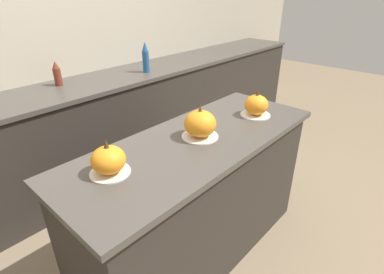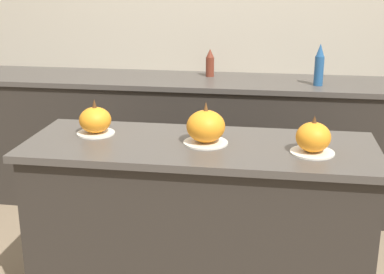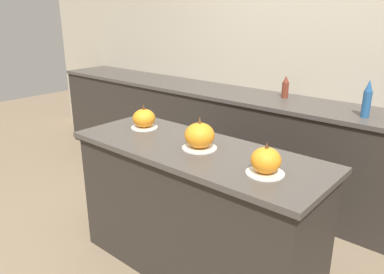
{
  "view_description": "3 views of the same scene",
  "coord_description": "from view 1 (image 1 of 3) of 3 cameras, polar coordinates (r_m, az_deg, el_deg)",
  "views": [
    {
      "loc": [
        -1.15,
        -1.0,
        1.67
      ],
      "look_at": [
        -0.04,
        0.01,
        0.91
      ],
      "focal_mm": 28.0,
      "sensor_mm": 36.0,
      "label": 1
    },
    {
      "loc": [
        0.34,
        -2.39,
        1.67
      ],
      "look_at": [
        -0.04,
        0.02,
        0.91
      ],
      "focal_mm": 50.0,
      "sensor_mm": 36.0,
      "label": 2
    },
    {
      "loc": [
        1.38,
        -1.64,
        1.69
      ],
      "look_at": [
        0.0,
        -0.03,
        0.96
      ],
      "focal_mm": 35.0,
      "sensor_mm": 36.0,
      "label": 3
    }
  ],
  "objects": [
    {
      "name": "bottle_short",
      "position": [
        2.68,
        -24.31,
        10.9
      ],
      "size": [
        0.06,
        0.06,
        0.2
      ],
      "color": "maroon",
      "rests_on": "back_counter"
    },
    {
      "name": "back_counter",
      "position": [
        2.82,
        -18.96,
        0.24
      ],
      "size": [
        6.0,
        0.6,
        0.94
      ],
      "color": "#2D2823",
      "rests_on": "ground_plane"
    },
    {
      "name": "pumpkin_cake_left",
      "position": [
        1.43,
        -15.62,
        -4.38
      ],
      "size": [
        0.19,
        0.19,
        0.18
      ],
      "color": "silver",
      "rests_on": "kitchen_island"
    },
    {
      "name": "bottle_tall",
      "position": [
        2.88,
        -8.83,
        14.68
      ],
      "size": [
        0.06,
        0.06,
        0.28
      ],
      "color": "#235184",
      "rests_on": "back_counter"
    },
    {
      "name": "wall_back",
      "position": [
        2.88,
        -24.82,
        16.26
      ],
      "size": [
        8.0,
        0.06,
        2.5
      ],
      "color": "#B2A893",
      "rests_on": "ground_plane"
    },
    {
      "name": "ground_plane",
      "position": [
        2.26,
        0.88,
        -20.71
      ],
      "size": [
        12.0,
        12.0,
        0.0
      ],
      "primitive_type": "plane",
      "color": "#847056"
    },
    {
      "name": "pumpkin_cake_right",
      "position": [
        2.04,
        12.13,
        5.85
      ],
      "size": [
        0.2,
        0.2,
        0.18
      ],
      "color": "silver",
      "rests_on": "kitchen_island"
    },
    {
      "name": "pumpkin_cake_center",
      "position": [
        1.7,
        1.56,
        2.42
      ],
      "size": [
        0.21,
        0.21,
        0.2
      ],
      "color": "silver",
      "rests_on": "kitchen_island"
    },
    {
      "name": "kitchen_island",
      "position": [
        1.95,
        0.98,
        -11.9
      ],
      "size": [
        1.67,
        0.63,
        0.89
      ],
      "color": "#2D2823",
      "rests_on": "ground_plane"
    }
  ]
}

